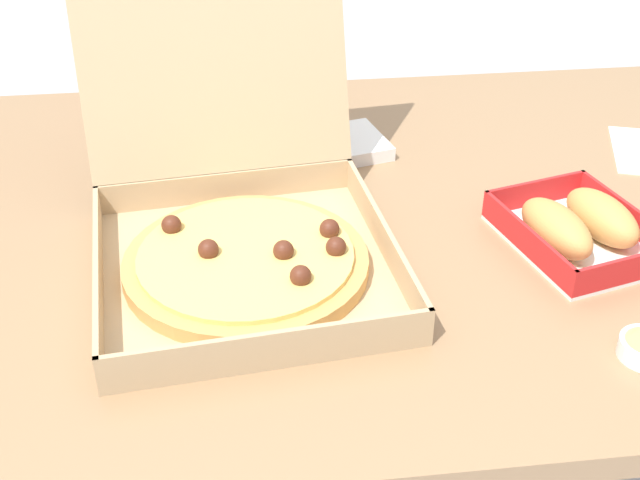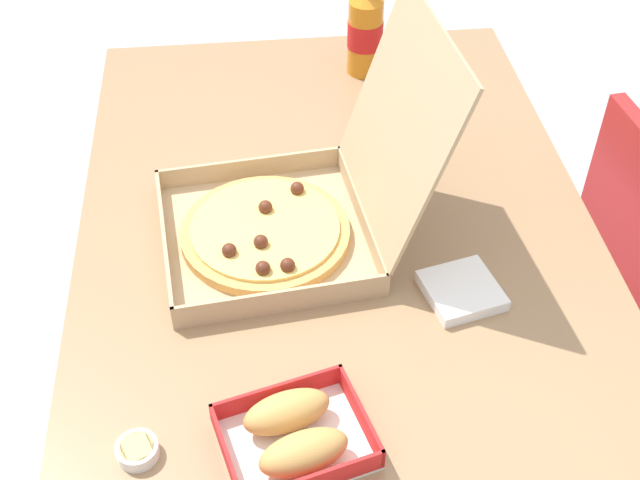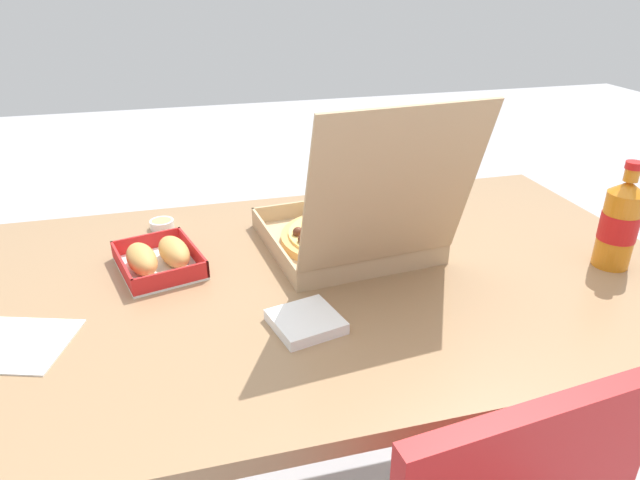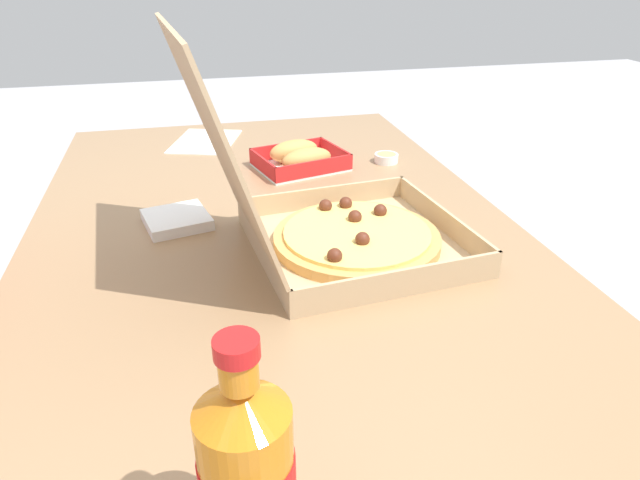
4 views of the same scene
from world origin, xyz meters
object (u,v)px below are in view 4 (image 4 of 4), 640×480
object	(u,v)px
cola_bottle	(247,477)
paper_menu	(205,141)
pizza_box_open	(334,223)
napkin_pile	(177,220)
dipping_sauce_cup	(386,158)
bread_side_box	(300,157)

from	to	relation	value
cola_bottle	paper_menu	distance (m)	1.16
pizza_box_open	napkin_pile	distance (m)	0.30
napkin_pile	dipping_sauce_cup	xyz separation A→B (m)	(0.23, -0.49, 0.00)
pizza_box_open	dipping_sauce_cup	size ratio (longest dim) A/B	8.43
bread_side_box	paper_menu	world-z (taller)	bread_side_box
cola_bottle	dipping_sauce_cup	xyz separation A→B (m)	(0.90, -0.43, -0.08)
paper_menu	napkin_pile	distance (m)	0.50
pizza_box_open	bread_side_box	size ratio (longest dim) A/B	2.13
bread_side_box	napkin_pile	world-z (taller)	bread_side_box
napkin_pile	dipping_sauce_cup	size ratio (longest dim) A/B	1.96
pizza_box_open	dipping_sauce_cup	xyz separation A→B (m)	(0.40, -0.23, -0.04)
bread_side_box	dipping_sauce_cup	world-z (taller)	bread_side_box
pizza_box_open	cola_bottle	bearing A→B (deg)	158.48
cola_bottle	dipping_sauce_cup	distance (m)	1.00
bread_side_box	cola_bottle	bearing A→B (deg)	166.16
pizza_box_open	paper_menu	distance (m)	0.68
napkin_pile	dipping_sauce_cup	world-z (taller)	same
pizza_box_open	cola_bottle	distance (m)	0.54
cola_bottle	napkin_pile	distance (m)	0.67
bread_side_box	cola_bottle	world-z (taller)	cola_bottle
napkin_pile	paper_menu	bearing A→B (deg)	-8.83
cola_bottle	dipping_sauce_cup	world-z (taller)	cola_bottle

